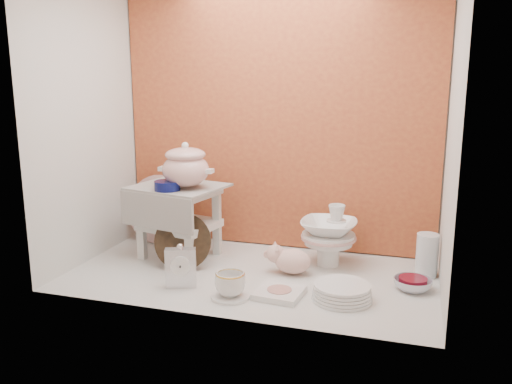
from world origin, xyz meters
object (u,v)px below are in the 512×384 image
(mantel_clock, at_px, (181,266))
(gold_rim_teacup, at_px, (230,284))
(crystal_bowl, at_px, (413,284))
(porcelain_tower, at_px, (329,235))
(dinner_plate_stack, at_px, (342,292))
(soup_tureen, at_px, (186,165))
(plush_pig, at_px, (292,261))
(step_stool, at_px, (179,222))
(floral_platter, at_px, (158,209))
(blue_white_vase, at_px, (190,229))

(mantel_clock, height_order, gold_rim_teacup, mantel_clock)
(crystal_bowl, xyz_separation_m, porcelain_tower, (-0.43, 0.22, 0.14))
(dinner_plate_stack, height_order, porcelain_tower, porcelain_tower)
(soup_tureen, relative_size, mantel_clock, 1.36)
(plush_pig, relative_size, crystal_bowl, 1.34)
(gold_rim_teacup, bearing_deg, dinner_plate_stack, 14.58)
(step_stool, height_order, soup_tureen, soup_tureen)
(dinner_plate_stack, bearing_deg, crystal_bowl, 34.71)
(dinner_plate_stack, relative_size, porcelain_tower, 0.81)
(floral_platter, height_order, crystal_bowl, floral_platter)
(mantel_clock, relative_size, gold_rim_teacup, 1.52)
(floral_platter, distance_m, porcelain_tower, 1.04)
(step_stool, height_order, plush_pig, step_stool)
(step_stool, distance_m, porcelain_tower, 0.81)
(porcelain_tower, bearing_deg, mantel_clock, -140.69)
(floral_platter, bearing_deg, crystal_bowl, -12.34)
(step_stool, bearing_deg, porcelain_tower, 19.19)
(step_stool, relative_size, floral_platter, 1.12)
(crystal_bowl, bearing_deg, soup_tureen, 176.80)
(plush_pig, relative_size, porcelain_tower, 0.71)
(porcelain_tower, bearing_deg, step_stool, -172.47)
(blue_white_vase, bearing_deg, crystal_bowl, -10.98)
(crystal_bowl, bearing_deg, step_stool, 174.78)
(mantel_clock, bearing_deg, step_stool, 94.19)
(mantel_clock, bearing_deg, plush_pig, 13.16)
(dinner_plate_stack, bearing_deg, mantel_clock, -174.27)
(blue_white_vase, bearing_deg, mantel_clock, -70.59)
(floral_platter, xyz_separation_m, crystal_bowl, (1.46, -0.32, -0.17))
(plush_pig, bearing_deg, crystal_bowl, 16.10)
(blue_white_vase, height_order, porcelain_tower, porcelain_tower)
(blue_white_vase, xyz_separation_m, plush_pig, (0.64, -0.20, -0.05))
(step_stool, relative_size, mantel_clock, 2.19)
(gold_rim_teacup, distance_m, porcelain_tower, 0.66)
(blue_white_vase, distance_m, mantel_clock, 0.55)
(blue_white_vase, height_order, mantel_clock, blue_white_vase)
(mantel_clock, distance_m, porcelain_tower, 0.79)
(step_stool, relative_size, blue_white_vase, 1.89)
(dinner_plate_stack, bearing_deg, blue_white_vase, 154.40)
(mantel_clock, bearing_deg, dinner_plate_stack, -15.60)
(step_stool, relative_size, soup_tureen, 1.60)
(floral_platter, distance_m, blue_white_vase, 0.26)
(floral_platter, height_order, porcelain_tower, floral_platter)
(gold_rim_teacup, bearing_deg, floral_platter, 136.41)
(porcelain_tower, bearing_deg, dinner_plate_stack, -72.38)
(blue_white_vase, xyz_separation_m, dinner_plate_stack, (0.93, -0.44, -0.08))
(step_stool, bearing_deg, floral_platter, 150.00)
(soup_tureen, distance_m, plush_pig, 0.74)
(step_stool, relative_size, crystal_bowl, 2.59)
(floral_platter, xyz_separation_m, gold_rim_teacup, (0.68, -0.65, -0.13))
(soup_tureen, bearing_deg, porcelain_tower, 11.85)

